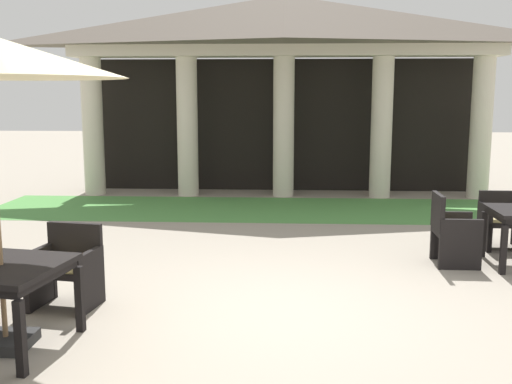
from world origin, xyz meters
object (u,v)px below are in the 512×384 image
(patio_table_near_foreground, at_px, (1,275))
(patio_chair_mid_left_north, at_px, (502,222))
(patio_chair_mid_left_west, at_px, (453,233))
(patio_chair_near_foreground_north, at_px, (66,269))

(patio_table_near_foreground, relative_size, patio_chair_mid_left_north, 1.44)
(patio_table_near_foreground, distance_m, patio_chair_mid_left_west, 5.47)
(patio_chair_mid_left_west, bearing_deg, patio_chair_mid_left_north, 134.84)
(patio_table_near_foreground, relative_size, patio_chair_near_foreground_north, 1.36)
(patio_table_near_foreground, xyz_separation_m, patio_chair_near_foreground_north, (0.17, 1.05, -0.25))
(patio_chair_mid_left_west, bearing_deg, patio_chair_near_foreground_north, -66.94)
(patio_table_near_foreground, bearing_deg, patio_chair_near_foreground_north, 80.93)
(patio_chair_near_foreground_north, relative_size, patio_chair_mid_left_west, 0.91)
(patio_chair_near_foreground_north, bearing_deg, patio_chair_mid_left_west, -148.81)
(patio_chair_near_foreground_north, height_order, patio_chair_mid_left_west, patio_chair_mid_left_west)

